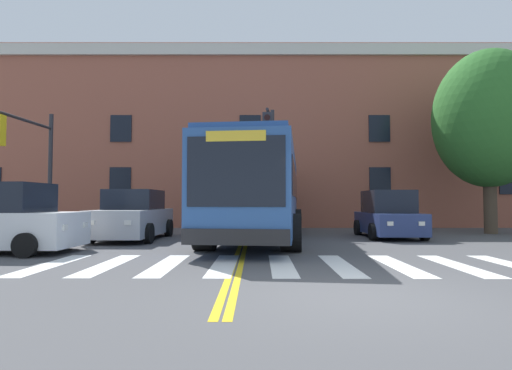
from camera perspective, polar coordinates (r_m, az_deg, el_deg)
The scene contains 13 objects.
ground_plane at distance 6.12m, azimuth 14.46°, elevation -14.99°, with size 120.00×120.00×0.00m, color #4C4C4F.
crosswalk at distance 8.68m, azimuth 7.57°, elevation -11.25°, with size 11.58×3.11×0.01m.
lane_line_yellow_inner at distance 22.55m, azimuth -1.50°, elevation -5.82°, with size 0.12×36.00×0.01m, color gold.
lane_line_yellow_outer at distance 22.54m, azimuth -1.09°, elevation -5.83°, with size 0.12×36.00×0.01m, color gold.
city_bus at distance 14.19m, azimuth 0.30°, elevation -0.88°, with size 3.77×10.88×3.19m.
car_silver_near_lane at distance 14.92m, azimuth -17.36°, elevation -4.36°, with size 2.18×4.40×1.77m.
car_navy_far_lane at distance 15.86m, azimuth 18.09°, elevation -4.23°, with size 2.05×3.79×1.77m.
car_red_behind_bus at distance 25.10m, azimuth 0.72°, elevation -3.61°, with size 2.29×4.60×1.83m.
car_white_cross_street at distance 12.52m, azimuth -32.72°, elevation -4.30°, with size 4.01×2.18×1.84m.
traffic_light_far_corner at distance 16.69m, azimuth -29.94°, elevation 4.14°, with size 0.45×3.18×4.83m.
traffic_light_overhead at distance 15.62m, azimuth 1.82°, elevation 5.06°, with size 0.54×2.64×5.18m.
street_tree_curbside_large at distance 19.93m, azimuth 29.98°, elevation 8.15°, with size 6.24×6.30×7.85m.
building_facade at distance 24.75m, azimuth -0.97°, elevation 5.77°, with size 33.61×7.95×9.73m.
Camera 1 is at (-1.50, -5.78, 1.34)m, focal length 28.00 mm.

